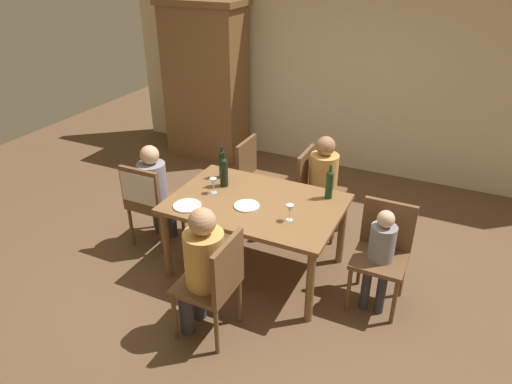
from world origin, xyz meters
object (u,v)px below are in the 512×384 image
chair_far_right (315,186)px  dinner_plate_host (247,206)px  dining_table (256,210)px  wine_glass_near_left (213,183)px  armoire_cabinet (206,81)px  person_woman_host (155,186)px  wine_bottle_short_olive (222,163)px  wine_bottle_tall_green (329,183)px  wine_glass_centre (290,209)px  chair_near (216,280)px  chair_far_left (256,174)px  chair_left_end (146,196)px  chair_right_end (383,247)px  person_man_guest (326,179)px  person_child_small (380,252)px  wine_bottle_dark_red (224,171)px  person_man_bearded (202,263)px  dinner_plate_guest_left (187,206)px

chair_far_right → dinner_plate_host: bearing=-16.3°
dining_table → wine_glass_near_left: size_ratio=10.35×
armoire_cabinet → dining_table: size_ratio=1.41×
armoire_cabinet → person_woman_host: size_ratio=2.01×
wine_bottle_short_olive → wine_bottle_tall_green: bearing=2.2°
wine_glass_centre → chair_near: bearing=-112.4°
chair_far_left → wine_glass_near_left: bearing=0.1°
chair_left_end → chair_far_left: (0.72, 1.03, -0.06)m
chair_right_end → wine_bottle_short_olive: wine_bottle_short_olive is taller
dining_table → person_man_guest: 0.98m
person_woman_host → person_child_small: person_woman_host is taller
wine_glass_near_left → wine_glass_centre: 0.84m
wine_bottle_dark_red → person_man_bearded: bearing=-70.0°
chair_far_right → chair_far_left: same height
dining_table → chair_far_left: bearing=115.7°
person_man_guest → wine_bottle_dark_red: size_ratio=3.17×
wine_bottle_dark_red → wine_glass_near_left: bearing=-96.9°
dining_table → chair_far_left: size_ratio=1.68×
chair_near → person_child_small: person_child_small is taller
chair_left_end → chair_right_end: same height
armoire_cabinet → wine_bottle_tall_green: armoire_cabinet is taller
chair_left_end → dining_table: bearing=6.1°
person_man_bearded → wine_bottle_dark_red: bearing=20.0°
dining_table → chair_right_end: 1.16m
chair_left_end → wine_bottle_dark_red: (0.74, 0.28, 0.30)m
chair_near → chair_far_left: 1.88m
chair_far_right → chair_right_end: bearing=47.5°
chair_right_end → wine_bottle_short_olive: 1.72m
person_man_guest → wine_bottle_short_olive: size_ratio=3.37×
wine_glass_centre → dining_table: bearing=157.1°
chair_left_end → wine_bottle_tall_green: wine_bottle_tall_green is taller
wine_bottle_dark_red → person_child_small: bearing=-6.6°
chair_near → wine_bottle_short_olive: bearing=26.4°
chair_near → dinner_plate_guest_left: size_ratio=3.65×
chair_far_right → person_man_guest: 0.16m
person_woman_host → dinner_plate_guest_left: person_woman_host is taller
chair_left_end → person_child_small: bearing=2.5°
wine_bottle_short_olive → dinner_plate_host: (0.48, -0.43, -0.14)m
person_man_guest → wine_glass_near_left: (-0.81, -0.92, 0.21)m
armoire_cabinet → person_man_bearded: armoire_cabinet is taller
armoire_cabinet → person_man_guest: size_ratio=1.96×
chair_left_end → chair_far_left: same height
person_child_small → wine_bottle_dark_red: 1.61m
person_man_bearded → wine_glass_centre: bearing=-29.5°
armoire_cabinet → chair_near: size_ratio=2.37×
wine_glass_centre → wine_glass_near_left: bearing=169.5°
dining_table → wine_bottle_short_olive: (-0.52, 0.31, 0.24)m
chair_near → chair_right_end: same height
wine_bottle_tall_green → chair_far_right: bearing=119.3°
person_woman_host → person_man_bearded: size_ratio=0.95×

